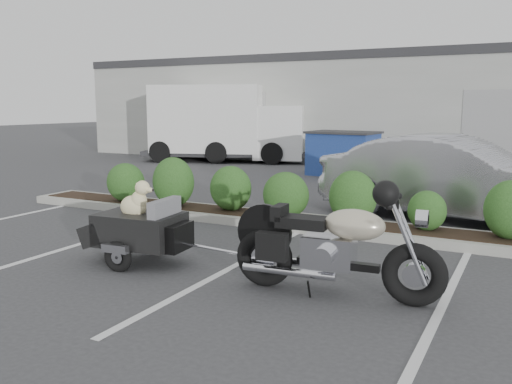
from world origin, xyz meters
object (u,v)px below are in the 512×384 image
at_px(motorcycle, 335,248).
at_px(sedan, 453,178).
at_px(dumpster, 343,153).
at_px(delivery_truck, 226,125).
at_px(pet_trailer, 139,228).

bearing_deg(motorcycle, sedan, 78.34).
bearing_deg(dumpster, delivery_truck, 164.91).
bearing_deg(delivery_truck, motorcycle, -73.07).
height_order(pet_trailer, dumpster, dumpster).
bearing_deg(delivery_truck, sedan, -56.81).
distance_m(motorcycle, pet_trailer, 2.79).
xyz_separation_m(pet_trailer, dumpster, (-0.51, 10.19, 0.19)).
relative_size(pet_trailer, sedan, 0.41).
bearing_deg(sedan, pet_trailer, 154.66).
relative_size(motorcycle, delivery_truck, 0.37).
relative_size(motorcycle, dumpster, 1.12).
xyz_separation_m(sedan, dumpster, (-3.89, 5.32, -0.11)).
height_order(motorcycle, sedan, sedan).
relative_size(pet_trailer, dumpster, 0.90).
height_order(motorcycle, pet_trailer, motorcycle).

